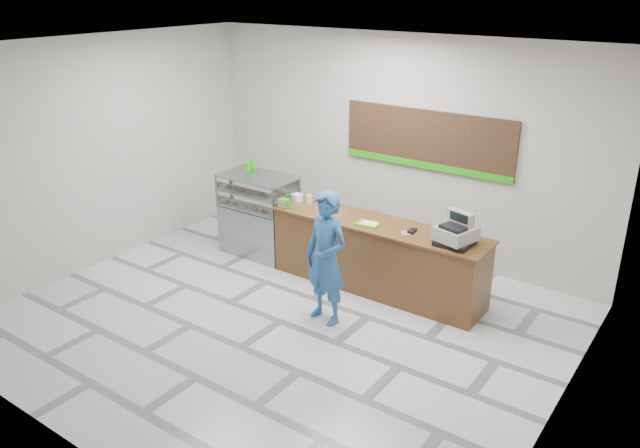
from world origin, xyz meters
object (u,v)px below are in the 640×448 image
Objects in this scene: display_case at (259,214)px; serving_tray at (368,224)px; customer at (326,258)px; sales_counter at (377,256)px; cash_register at (456,233)px.

serving_tray is at bearing -3.07° from display_case.
display_case reaches higher than serving_tray.
serving_tray is 1.04m from customer.
sales_counter is 1.37m from cash_register.
customer is (-1.28, -1.09, -0.29)m from cash_register.
cash_register is (3.41, -0.06, 0.51)m from display_case.
display_case is (-2.22, -0.00, 0.16)m from sales_counter.
display_case is 2.16m from serving_tray.
sales_counter is at bearing 0.00° from display_case.
serving_tray reaches higher than sales_counter.
cash_register reaches higher than sales_counter.
serving_tray is (-0.09, -0.11, 0.52)m from sales_counter.
customer is (2.13, -1.14, 0.22)m from display_case.
display_case reaches higher than sales_counter.
sales_counter is 0.54m from serving_tray.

